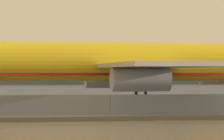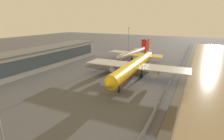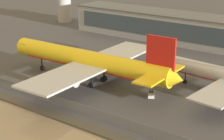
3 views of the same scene
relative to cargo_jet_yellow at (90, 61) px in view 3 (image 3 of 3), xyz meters
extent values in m
plane|color=#4C4C51|center=(-4.36, -1.24, -6.39)|extent=(500.00, 500.00, 0.00)
cube|color=#474238|center=(-4.36, -21.74, -6.14)|extent=(320.00, 3.00, 0.50)
cube|color=slate|center=(-4.36, -17.24, -5.11)|extent=(280.00, 0.08, 2.55)
cylinder|color=slate|center=(-4.36, -17.24, -5.11)|extent=(0.10, 0.10, 2.55)
cylinder|color=yellow|center=(-0.88, -0.03, 0.24)|extent=(52.13, 6.95, 5.41)
cone|color=yellow|center=(-28.35, -0.84, 0.24)|extent=(3.67, 5.24, 5.14)
cone|color=yellow|center=(26.59, 0.79, 0.24)|extent=(3.66, 4.97, 4.87)
cube|color=#232D3D|center=(-24.79, -0.74, 0.91)|extent=(3.11, 4.68, 1.62)
cube|color=red|center=(-0.88, -0.03, -1.25)|extent=(44.30, 5.63, 0.97)
cube|color=#B7BABF|center=(2.09, -12.42, -0.44)|extent=(12.17, 25.28, 0.54)
cube|color=#B7BABF|center=(1.35, 12.52, -0.44)|extent=(12.17, 25.28, 0.54)
cylinder|color=#B7BABF|center=(0.47, -10.47, -2.20)|extent=(7.36, 3.19, 2.97)
cylinder|color=#B7BABF|center=(-0.15, 10.48, -2.20)|extent=(7.36, 3.19, 2.97)
cube|color=red|center=(21.99, 0.65, 5.64)|extent=(7.81, 0.88, 9.19)
cube|color=yellow|center=(22.12, -3.92, 0.64)|extent=(5.47, 9.30, 0.43)
cube|color=yellow|center=(21.85, 5.23, 0.64)|extent=(5.47, 9.30, 0.43)
cylinder|color=black|center=(-19.07, -0.57, -4.05)|extent=(0.38, 0.38, 3.16)
cylinder|color=black|center=(-19.07, -0.57, -5.63)|extent=(1.53, 0.64, 1.51)
cylinder|color=black|center=(2.84, -2.76, -4.05)|extent=(0.43, 0.43, 3.16)
cylinder|color=black|center=(2.84, -2.76, -5.63)|extent=(1.78, 1.27, 1.74)
cylinder|color=black|center=(2.67, 2.92, -4.05)|extent=(0.43, 0.43, 3.16)
cylinder|color=black|center=(2.67, 2.92, -5.63)|extent=(1.78, 1.27, 1.74)
cone|color=silver|center=(15.08, 15.97, -1.14)|extent=(3.17, 4.33, 4.07)
cube|color=#232D3D|center=(17.83, 15.70, -0.60)|extent=(2.71, 3.86, 1.29)
cube|color=#B7BABF|center=(36.98, 4.26, -1.67)|extent=(10.54, 19.77, 0.43)
cylinder|color=#B7BABF|center=(35.95, 5.89, -3.07)|extent=(5.75, 2.89, 2.36)
cylinder|color=black|center=(22.16, 15.27, -4.53)|extent=(0.30, 0.30, 2.51)
cylinder|color=black|center=(22.16, 15.27, -5.79)|extent=(1.24, 0.59, 1.20)
cube|color=white|center=(19.46, 1.08, -5.64)|extent=(3.03, 3.57, 1.11)
cube|color=#283847|center=(19.26, 1.42, -4.84)|extent=(1.68, 1.62, 0.50)
cylinder|color=black|center=(18.37, 1.58, -6.04)|extent=(0.55, 0.71, 0.70)
cylinder|color=black|center=(19.53, 2.28, -6.04)|extent=(0.55, 0.71, 0.70)
cylinder|color=black|center=(19.40, -0.12, -6.04)|extent=(0.55, 0.71, 0.70)
cylinder|color=black|center=(20.56, 0.59, -6.04)|extent=(0.55, 0.71, 0.70)
cube|color=#9EA3AD|center=(-3.64, 56.44, -0.91)|extent=(87.02, 14.94, 10.96)
cube|color=#3D4C5B|center=(-3.64, 48.89, -0.36)|extent=(80.06, 0.16, 6.58)
cube|color=#5B5E63|center=(-3.64, 56.44, 4.82)|extent=(87.62, 15.54, 0.50)
camera|label=1|loc=(-16.39, -89.65, -1.53)|focal=105.00mm
camera|label=2|loc=(-76.99, -26.68, 21.11)|focal=28.00mm
camera|label=3|loc=(64.24, -76.94, 31.74)|focal=60.00mm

